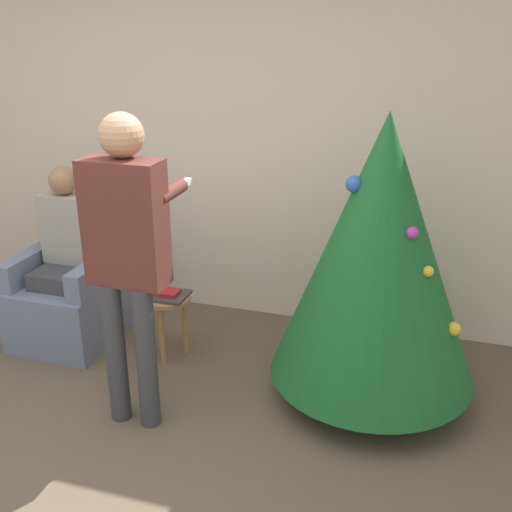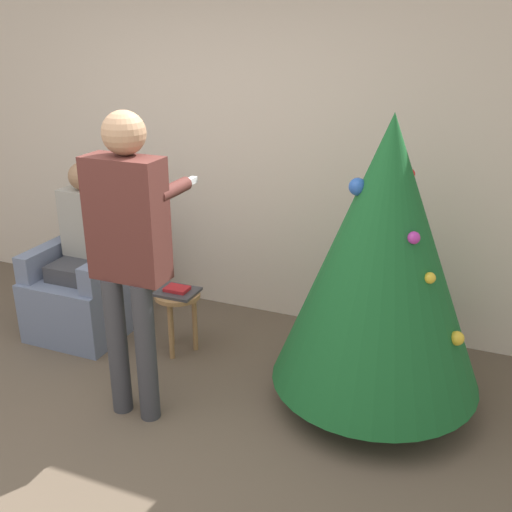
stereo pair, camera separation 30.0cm
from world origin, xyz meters
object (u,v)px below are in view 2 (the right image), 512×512
at_px(person_seated, 82,242).
at_px(person_standing, 129,241).
at_px(armchair, 89,287).
at_px(side_stool, 178,305).
at_px(christmas_tree, 383,256).

distance_m(person_seated, person_standing, 1.24).
bearing_deg(person_standing, armchair, 140.66).
height_order(person_standing, side_stool, person_standing).
distance_m(armchair, person_standing, 1.42).
relative_size(armchair, person_standing, 0.53).
height_order(person_seated, person_standing, person_standing).
height_order(christmas_tree, armchair, christmas_tree).
bearing_deg(armchair, side_stool, -4.95).
distance_m(christmas_tree, person_standing, 1.44).
height_order(person_seated, side_stool, person_seated).
xyz_separation_m(christmas_tree, person_standing, (-1.29, -0.62, 0.12)).
xyz_separation_m(christmas_tree, armchair, (-2.22, 0.14, -0.64)).
bearing_deg(christmas_tree, armchair, 176.34).
height_order(armchair, person_seated, person_seated).
relative_size(person_seated, person_standing, 0.71).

